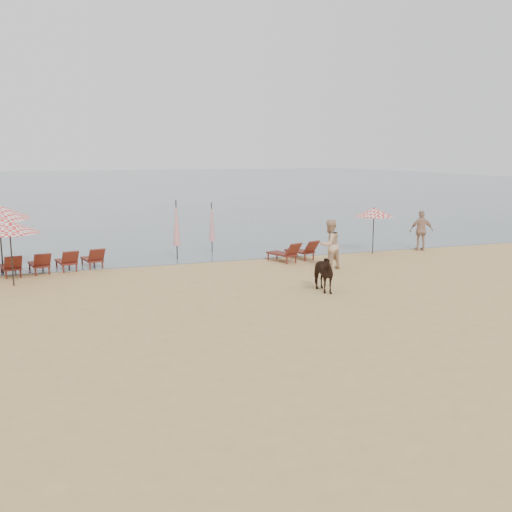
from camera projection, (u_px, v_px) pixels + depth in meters
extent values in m
plane|color=tan|center=(323.00, 332.00, 14.35)|extent=(120.00, 120.00, 0.00)
cube|color=#51606B|center=(93.00, 183.00, 88.48)|extent=(160.00, 140.00, 0.06)
cube|color=#5E1B16|center=(10.00, 267.00, 20.97)|extent=(0.84, 1.37, 0.07)
cube|color=#5E1B16|center=(13.00, 263.00, 20.35)|extent=(0.67, 0.53, 0.56)
cube|color=#5E1B16|center=(39.00, 264.00, 21.48)|extent=(0.84, 1.37, 0.07)
cube|color=#5E1B16|center=(42.00, 260.00, 20.87)|extent=(0.67, 0.53, 0.56)
cube|color=#5E1B16|center=(66.00, 262.00, 22.00)|extent=(0.84, 1.37, 0.07)
cube|color=#5E1B16|center=(70.00, 258.00, 21.38)|extent=(0.67, 0.53, 0.56)
cube|color=#5E1B16|center=(92.00, 259.00, 22.52)|extent=(0.84, 1.37, 0.07)
cube|color=#5E1B16|center=(97.00, 255.00, 21.90)|extent=(0.67, 0.53, 0.56)
cube|color=#5E1B16|center=(282.00, 254.00, 23.69)|extent=(1.02, 1.44, 0.07)
cube|color=#5E1B16|center=(293.00, 250.00, 23.11)|extent=(0.72, 0.61, 0.57)
cube|color=#5E1B16|center=(300.00, 251.00, 24.33)|extent=(1.02, 1.44, 0.07)
cube|color=#5E1B16|center=(311.00, 247.00, 23.76)|extent=(0.72, 0.61, 0.57)
cylinder|color=black|center=(12.00, 256.00, 19.19)|extent=(0.05, 0.05, 2.07)
cone|color=red|center=(9.00, 227.00, 19.02)|extent=(1.97, 1.97, 0.42)
sphere|color=black|center=(9.00, 221.00, 18.98)|extent=(0.08, 0.08, 0.08)
cylinder|color=black|center=(1.00, 242.00, 21.08)|extent=(0.06, 0.06, 2.39)
cylinder|color=black|center=(373.00, 233.00, 25.34)|extent=(0.04, 0.04, 1.93)
cone|color=red|center=(374.00, 212.00, 25.18)|extent=(1.72, 1.72, 0.39)
sphere|color=black|center=(374.00, 208.00, 25.15)|extent=(0.07, 0.07, 0.07)
cylinder|color=black|center=(212.00, 228.00, 25.58)|extent=(0.05, 0.05, 2.28)
cone|color=#B4212F|center=(212.00, 222.00, 25.53)|extent=(0.28, 0.28, 1.71)
cylinder|color=black|center=(177.00, 230.00, 23.93)|extent=(0.06, 0.06, 2.54)
cone|color=#B4212F|center=(176.00, 223.00, 23.88)|extent=(0.31, 0.31, 1.91)
imported|color=black|center=(320.00, 273.00, 18.49)|extent=(0.70, 1.47, 1.23)
imported|color=tan|center=(330.00, 245.00, 21.97)|extent=(1.12, 0.99, 1.94)
imported|color=tan|center=(421.00, 231.00, 26.29)|extent=(1.17, 0.75, 1.86)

